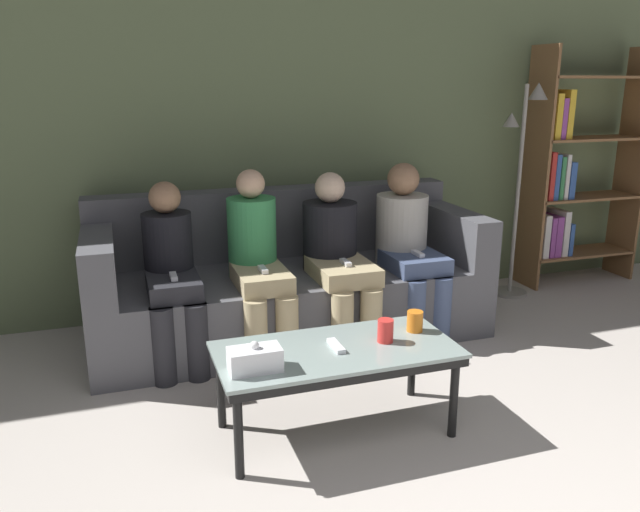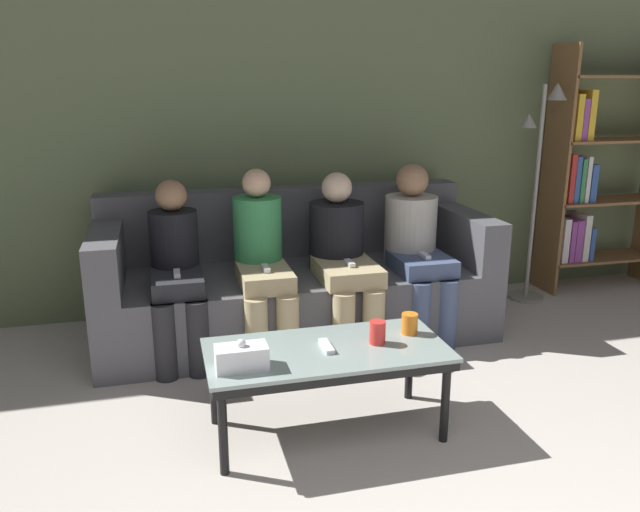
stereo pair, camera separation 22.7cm
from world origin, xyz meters
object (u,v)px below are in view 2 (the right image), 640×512
Objects in this scene: coffee_table at (327,357)px; seated_person_mid_left at (262,258)px; cup_near_right at (410,324)px; cup_near_left at (378,332)px; seated_person_mid_right at (342,253)px; tissue_box at (242,357)px; standing_lamp at (539,171)px; game_remote at (327,346)px; bookshelf at (591,179)px; seated_person_left_end at (176,268)px; seated_person_right_end at (416,244)px; couch at (295,283)px.

seated_person_mid_left reaches higher than coffee_table.
cup_near_left is at bearing -158.71° from cup_near_right.
tissue_box is at bearing -124.24° from seated_person_mid_right.
coffee_table is at bearing -171.08° from cup_near_right.
tissue_box is at bearing -168.07° from cup_near_right.
cup_near_left is 1.10m from seated_person_mid_left.
game_remote is at bearing -143.89° from standing_lamp.
coffee_table is 5.00× the size of tissue_box.
bookshelf is 3.23m from seated_person_left_end.
cup_near_right is (0.43, 0.07, 0.09)m from coffee_table.
seated_person_mid_left is (0.27, 1.14, 0.10)m from tissue_box.
seated_person_right_end is (-1.66, -0.53, -0.28)m from bookshelf.
seated_person_mid_right is (0.25, -0.24, 0.25)m from couch.
bookshelf is at bearing 31.97° from game_remote.
standing_lamp is (1.73, 1.45, 0.49)m from cup_near_left.
seated_person_mid_right is at bearing 70.01° from game_remote.
seated_person_mid_right reaches higher than cup_near_left.
game_remote is (0.40, 0.11, -0.04)m from tissue_box.
seated_person_right_end reaches higher than seated_person_mid_right.
standing_lamp is at bearing -165.82° from bookshelf.
standing_lamp is 1.45× the size of seated_person_right_end.
coffee_table is at bearing -129.65° from seated_person_right_end.
seated_person_right_end is at bearing 42.39° from tissue_box.
couch is 16.41× the size of game_remote.
cup_near_right is at bearing 8.92° from game_remote.
bookshelf reaches higher than seated_person_mid_right.
seated_person_left_end reaches higher than tissue_box.
seated_person_right_end reaches higher than couch.
seated_person_mid_right reaches higher than coffee_table.
standing_lamp is (1.98, 1.44, 0.59)m from coffee_table.
seated_person_left_end is at bearing 179.96° from seated_person_mid_right.
couch is 1.25m from cup_near_right.
seated_person_mid_right is (-1.60, -0.41, -0.40)m from standing_lamp.
standing_lamp reaches higher than seated_person_mid_left.
bookshelf is (2.11, 1.52, 0.39)m from cup_near_right.
bookshelf is at bearing 17.61° from seated_person_right_end.
seated_person_right_end is at bearing 65.76° from cup_near_right.
tissue_box is 0.14× the size of standing_lamp.
tissue_box reaches higher than cup_near_left.
coffee_table is 0.45m from cup_near_right.
couch is 2.33× the size of seated_person_mid_right.
seated_person_left_end is 0.96× the size of seated_person_mid_left.
bookshelf reaches higher than seated_person_mid_left.
seated_person_mid_left is at bearing 109.52° from cup_near_left.
seated_person_mid_right reaches higher than seated_person_left_end.
seated_person_left_end is at bearing -179.05° from seated_person_right_end.
seated_person_mid_left reaches higher than tissue_box.
tissue_box is at bearing -170.98° from cup_near_left.
game_remote is 0.14× the size of seated_person_left_end.
cup_near_left is at bearing -84.78° from couch.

